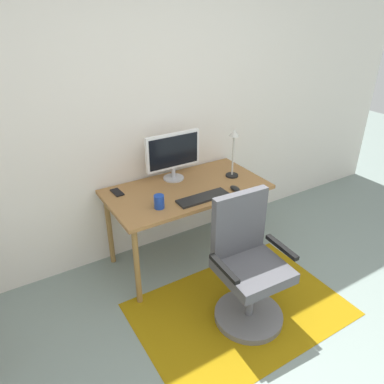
{
  "coord_description": "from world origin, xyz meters",
  "views": [
    {
      "loc": [
        -1.25,
        -0.57,
        2.11
      ],
      "look_at": [
        0.03,
        1.53,
        0.81
      ],
      "focal_mm": 34.45,
      "sensor_mm": 36.0,
      "label": 1
    }
  ],
  "objects_px": {
    "monitor": "(173,153)",
    "desk": "(187,195)",
    "coffee_cup": "(159,202)",
    "cell_phone": "(117,192)",
    "keyboard": "(203,198)",
    "office_chair": "(248,272)",
    "computer_mouse": "(235,188)",
    "desk_lamp": "(233,147)"
  },
  "relations": [
    {
      "from": "monitor",
      "to": "desk",
      "type": "bearing_deg",
      "value": -87.95
    },
    {
      "from": "monitor",
      "to": "office_chair",
      "type": "bearing_deg",
      "value": -88.81
    },
    {
      "from": "coffee_cup",
      "to": "desk",
      "type": "bearing_deg",
      "value": 27.39
    },
    {
      "from": "computer_mouse",
      "to": "office_chair",
      "type": "relative_size",
      "value": 0.11
    },
    {
      "from": "desk",
      "to": "keyboard",
      "type": "height_order",
      "value": "keyboard"
    },
    {
      "from": "desk",
      "to": "computer_mouse",
      "type": "height_order",
      "value": "computer_mouse"
    },
    {
      "from": "keyboard",
      "to": "desk",
      "type": "bearing_deg",
      "value": 93.41
    },
    {
      "from": "computer_mouse",
      "to": "desk_lamp",
      "type": "relative_size",
      "value": 0.24
    },
    {
      "from": "monitor",
      "to": "computer_mouse",
      "type": "height_order",
      "value": "monitor"
    },
    {
      "from": "monitor",
      "to": "computer_mouse",
      "type": "bearing_deg",
      "value": -54.58
    },
    {
      "from": "computer_mouse",
      "to": "office_chair",
      "type": "distance_m",
      "value": 0.73
    },
    {
      "from": "desk",
      "to": "office_chair",
      "type": "xyz_separation_m",
      "value": [
        0.01,
        -0.82,
        -0.24
      ]
    },
    {
      "from": "monitor",
      "to": "computer_mouse",
      "type": "relative_size",
      "value": 4.77
    },
    {
      "from": "keyboard",
      "to": "computer_mouse",
      "type": "distance_m",
      "value": 0.3
    },
    {
      "from": "monitor",
      "to": "desk_lamp",
      "type": "distance_m",
      "value": 0.52
    },
    {
      "from": "computer_mouse",
      "to": "cell_phone",
      "type": "relative_size",
      "value": 0.74
    },
    {
      "from": "computer_mouse",
      "to": "desk_lamp",
      "type": "height_order",
      "value": "desk_lamp"
    },
    {
      "from": "keyboard",
      "to": "cell_phone",
      "type": "relative_size",
      "value": 3.07
    },
    {
      "from": "keyboard",
      "to": "desk_lamp",
      "type": "xyz_separation_m",
      "value": [
        0.45,
        0.22,
        0.26
      ]
    },
    {
      "from": "keyboard",
      "to": "computer_mouse",
      "type": "relative_size",
      "value": 4.13
    },
    {
      "from": "desk",
      "to": "monitor",
      "type": "bearing_deg",
      "value": 92.05
    },
    {
      "from": "monitor",
      "to": "office_chair",
      "type": "xyz_separation_m",
      "value": [
        0.02,
        -1.03,
        -0.55
      ]
    },
    {
      "from": "cell_phone",
      "to": "office_chair",
      "type": "xyz_separation_m",
      "value": [
        0.54,
        -1.03,
        -0.32
      ]
    },
    {
      "from": "keyboard",
      "to": "computer_mouse",
      "type": "xyz_separation_m",
      "value": [
        0.3,
        -0.02,
        0.01
      ]
    },
    {
      "from": "desk_lamp",
      "to": "monitor",
      "type": "bearing_deg",
      "value": 154.54
    },
    {
      "from": "desk",
      "to": "office_chair",
      "type": "bearing_deg",
      "value": -89.03
    },
    {
      "from": "cell_phone",
      "to": "monitor",
      "type": "bearing_deg",
      "value": -4.13
    },
    {
      "from": "monitor",
      "to": "computer_mouse",
      "type": "xyz_separation_m",
      "value": [
        0.32,
        -0.45,
        -0.22
      ]
    },
    {
      "from": "desk",
      "to": "keyboard",
      "type": "xyz_separation_m",
      "value": [
        0.01,
        -0.23,
        0.08
      ]
    },
    {
      "from": "keyboard",
      "to": "cell_phone",
      "type": "height_order",
      "value": "keyboard"
    },
    {
      "from": "desk",
      "to": "office_chair",
      "type": "distance_m",
      "value": 0.85
    },
    {
      "from": "cell_phone",
      "to": "keyboard",
      "type": "bearing_deg",
      "value": -42.97
    },
    {
      "from": "desk",
      "to": "monitor",
      "type": "height_order",
      "value": "monitor"
    },
    {
      "from": "monitor",
      "to": "office_chair",
      "type": "relative_size",
      "value": 0.51
    },
    {
      "from": "keyboard",
      "to": "coffee_cup",
      "type": "distance_m",
      "value": 0.36
    },
    {
      "from": "monitor",
      "to": "keyboard",
      "type": "height_order",
      "value": "monitor"
    },
    {
      "from": "office_chair",
      "to": "keyboard",
      "type": "bearing_deg",
      "value": 92.85
    },
    {
      "from": "desk",
      "to": "computer_mouse",
      "type": "xyz_separation_m",
      "value": [
        0.32,
        -0.25,
        0.09
      ]
    },
    {
      "from": "desk",
      "to": "monitor",
      "type": "distance_m",
      "value": 0.38
    },
    {
      "from": "coffee_cup",
      "to": "office_chair",
      "type": "xyz_separation_m",
      "value": [
        0.36,
        -0.64,
        -0.37
      ]
    },
    {
      "from": "monitor",
      "to": "coffee_cup",
      "type": "bearing_deg",
      "value": -130.91
    },
    {
      "from": "desk",
      "to": "cell_phone",
      "type": "distance_m",
      "value": 0.57
    }
  ]
}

